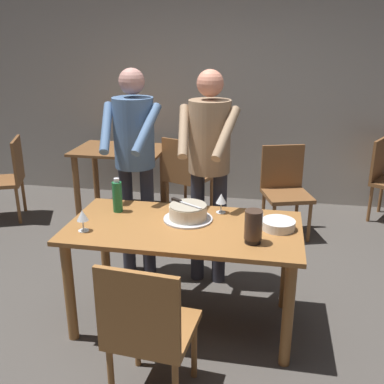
{
  "coord_description": "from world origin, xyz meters",
  "views": [
    {
      "loc": [
        0.55,
        -2.68,
        1.96
      ],
      "look_at": [
        0.01,
        0.26,
        0.9
      ],
      "focal_mm": 41.91,
      "sensor_mm": 36.0,
      "label": 1
    }
  ],
  "objects_px": {
    "wine_glass_near": "(82,216)",
    "person_standing_beside": "(134,151)",
    "main_dining_table": "(184,242)",
    "person_cutting_cake": "(209,156)",
    "wine_glass_far": "(221,199)",
    "chair_near_side": "(148,328)",
    "background_chair_0": "(186,174)",
    "plate_stack": "(278,225)",
    "hurricane_lamp": "(253,227)",
    "background_chair_1": "(285,187)",
    "cake_on_platter": "(188,213)",
    "cake_knife": "(180,201)",
    "background_chair_2": "(8,176)",
    "background_table": "(120,163)",
    "water_bottle": "(117,196)"
  },
  "relations": [
    {
      "from": "wine_glass_near",
      "to": "person_standing_beside",
      "type": "height_order",
      "value": "person_standing_beside"
    },
    {
      "from": "main_dining_table",
      "to": "person_cutting_cake",
      "type": "relative_size",
      "value": 0.91
    },
    {
      "from": "main_dining_table",
      "to": "wine_glass_far",
      "type": "bearing_deg",
      "value": 52.26
    },
    {
      "from": "chair_near_side",
      "to": "background_chair_0",
      "type": "height_order",
      "value": "same"
    },
    {
      "from": "main_dining_table",
      "to": "chair_near_side",
      "type": "bearing_deg",
      "value": -92.73
    },
    {
      "from": "main_dining_table",
      "to": "wine_glass_far",
      "type": "relative_size",
      "value": 10.82
    },
    {
      "from": "plate_stack",
      "to": "hurricane_lamp",
      "type": "xyz_separation_m",
      "value": [
        -0.15,
        -0.24,
        0.08
      ]
    },
    {
      "from": "background_chair_1",
      "to": "cake_on_platter",
      "type": "bearing_deg",
      "value": -113.44
    },
    {
      "from": "cake_knife",
      "to": "person_standing_beside",
      "type": "relative_size",
      "value": 0.14
    },
    {
      "from": "chair_near_side",
      "to": "person_cutting_cake",
      "type": "bearing_deg",
      "value": 85.32
    },
    {
      "from": "chair_near_side",
      "to": "background_chair_2",
      "type": "bearing_deg",
      "value": 134.18
    },
    {
      "from": "background_table",
      "to": "hurricane_lamp",
      "type": "bearing_deg",
      "value": -53.32
    },
    {
      "from": "cake_knife",
      "to": "plate_stack",
      "type": "bearing_deg",
      "value": -6.87
    },
    {
      "from": "cake_knife",
      "to": "water_bottle",
      "type": "height_order",
      "value": "water_bottle"
    },
    {
      "from": "person_cutting_cake",
      "to": "person_standing_beside",
      "type": "distance_m",
      "value": 0.61
    },
    {
      "from": "person_standing_beside",
      "to": "background_chair_2",
      "type": "relative_size",
      "value": 1.91
    },
    {
      "from": "background_chair_2",
      "to": "chair_near_side",
      "type": "bearing_deg",
      "value": -45.82
    },
    {
      "from": "person_standing_beside",
      "to": "background_chair_2",
      "type": "bearing_deg",
      "value": 152.79
    },
    {
      "from": "cake_knife",
      "to": "person_cutting_cake",
      "type": "relative_size",
      "value": 0.14
    },
    {
      "from": "cake_knife",
      "to": "background_chair_2",
      "type": "distance_m",
      "value": 2.66
    },
    {
      "from": "background_table",
      "to": "background_chair_1",
      "type": "xyz_separation_m",
      "value": [
        1.84,
        -0.29,
        -0.09
      ]
    },
    {
      "from": "main_dining_table",
      "to": "plate_stack",
      "type": "xyz_separation_m",
      "value": [
        0.62,
        0.06,
        0.15
      ]
    },
    {
      "from": "wine_glass_near",
      "to": "wine_glass_far",
      "type": "distance_m",
      "value": 0.96
    },
    {
      "from": "main_dining_table",
      "to": "cake_knife",
      "type": "height_order",
      "value": "cake_knife"
    },
    {
      "from": "person_cutting_cake",
      "to": "background_chair_2",
      "type": "distance_m",
      "value": 2.6
    },
    {
      "from": "background_chair_1",
      "to": "background_table",
      "type": "bearing_deg",
      "value": 171.15
    },
    {
      "from": "background_chair_0",
      "to": "cake_knife",
      "type": "bearing_deg",
      "value": -79.84
    },
    {
      "from": "person_cutting_cake",
      "to": "background_table",
      "type": "bearing_deg",
      "value": 131.44
    },
    {
      "from": "main_dining_table",
      "to": "background_chair_1",
      "type": "relative_size",
      "value": 1.73
    },
    {
      "from": "wine_glass_far",
      "to": "water_bottle",
      "type": "relative_size",
      "value": 0.58
    },
    {
      "from": "wine_glass_far",
      "to": "chair_near_side",
      "type": "bearing_deg",
      "value": -103.48
    },
    {
      "from": "cake_on_platter",
      "to": "background_table",
      "type": "height_order",
      "value": "cake_on_platter"
    },
    {
      "from": "wine_glass_far",
      "to": "hurricane_lamp",
      "type": "distance_m",
      "value": 0.52
    },
    {
      "from": "person_standing_beside",
      "to": "cake_knife",
      "type": "bearing_deg",
      "value": -45.86
    },
    {
      "from": "main_dining_table",
      "to": "background_chair_1",
      "type": "xyz_separation_m",
      "value": [
        0.7,
        1.7,
        -0.14
      ]
    },
    {
      "from": "water_bottle",
      "to": "background_chair_0",
      "type": "bearing_deg",
      "value": 85.7
    },
    {
      "from": "wine_glass_near",
      "to": "background_chair_2",
      "type": "relative_size",
      "value": 0.16
    },
    {
      "from": "plate_stack",
      "to": "background_table",
      "type": "xyz_separation_m",
      "value": [
        -1.76,
        1.92,
        -0.2
      ]
    },
    {
      "from": "main_dining_table",
      "to": "plate_stack",
      "type": "relative_size",
      "value": 7.08
    },
    {
      "from": "person_standing_beside",
      "to": "chair_near_side",
      "type": "bearing_deg",
      "value": -70.76
    },
    {
      "from": "cake_on_platter",
      "to": "background_chair_0",
      "type": "xyz_separation_m",
      "value": [
        -0.39,
        1.87,
        -0.31
      ]
    },
    {
      "from": "wine_glass_near",
      "to": "cake_knife",
      "type": "bearing_deg",
      "value": 30.99
    },
    {
      "from": "background_chair_0",
      "to": "background_chair_2",
      "type": "xyz_separation_m",
      "value": [
        -1.9,
        -0.44,
        0.0
      ]
    },
    {
      "from": "hurricane_lamp",
      "to": "main_dining_table",
      "type": "bearing_deg",
      "value": 159.67
    },
    {
      "from": "main_dining_table",
      "to": "cake_knife",
      "type": "xyz_separation_m",
      "value": [
        -0.05,
        0.15,
        0.23
      ]
    },
    {
      "from": "person_cutting_cake",
      "to": "background_chair_1",
      "type": "relative_size",
      "value": 1.91
    },
    {
      "from": "person_standing_beside",
      "to": "background_chair_0",
      "type": "xyz_separation_m",
      "value": [
        0.15,
        1.34,
        -0.58
      ]
    },
    {
      "from": "chair_near_side",
      "to": "wine_glass_near",
      "type": "bearing_deg",
      "value": 135.62
    },
    {
      "from": "plate_stack",
      "to": "person_standing_beside",
      "type": "xyz_separation_m",
      "value": [
        -1.15,
        0.57,
        0.3
      ]
    },
    {
      "from": "wine_glass_far",
      "to": "person_standing_beside",
      "type": "distance_m",
      "value": 0.86
    }
  ]
}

